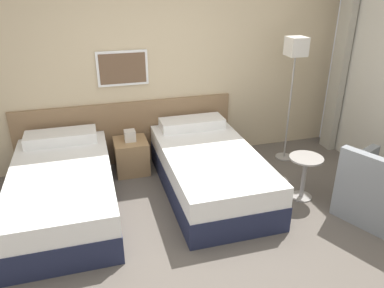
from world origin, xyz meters
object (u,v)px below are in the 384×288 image
at_px(floor_lamp, 295,59).
at_px(armchair, 382,193).
at_px(nightstand, 131,155).
at_px(side_table, 305,170).
at_px(bed_near_door, 63,190).
at_px(bed_near_window, 209,170).

relative_size(floor_lamp, armchair, 1.64).
height_order(nightstand, floor_lamp, floor_lamp).
bearing_deg(side_table, armchair, -41.55).
bearing_deg(bed_near_door, side_table, -10.07).
relative_size(side_table, armchair, 0.51).
height_order(bed_near_door, nightstand, bed_near_door).
height_order(floor_lamp, side_table, floor_lamp).
distance_m(bed_near_door, side_table, 2.71).
bearing_deg(bed_near_window, bed_near_door, 180.00).
distance_m(bed_near_window, floor_lamp, 1.82).
bearing_deg(bed_near_window, nightstand, 138.91).
distance_m(bed_near_window, armchair, 1.90).
relative_size(bed_near_door, side_table, 3.82).
relative_size(bed_near_window, armchair, 1.95).
bearing_deg(nightstand, armchair, -35.54).
xyz_separation_m(nightstand, side_table, (1.83, -1.20, 0.13)).
height_order(nightstand, side_table, nightstand).
xyz_separation_m(nightstand, floor_lamp, (2.15, -0.20, 1.18)).
relative_size(bed_near_door, floor_lamp, 1.19).
xyz_separation_m(floor_lamp, armchair, (0.29, -1.54, -1.13)).
xyz_separation_m(bed_near_door, armchair, (3.27, -1.01, 0.01)).
relative_size(bed_near_window, side_table, 3.82).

